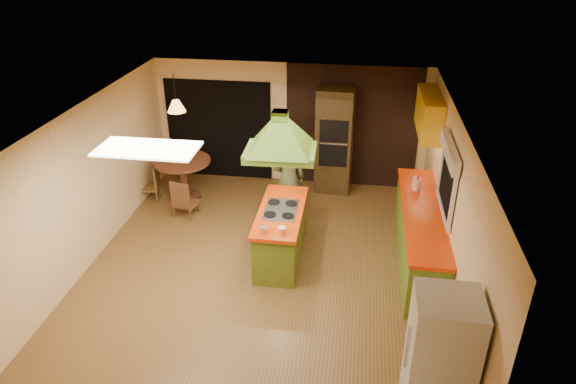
% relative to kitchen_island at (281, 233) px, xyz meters
% --- Properties ---
extents(ground, '(6.50, 6.50, 0.00)m').
position_rel_kitchen_island_xyz_m(ground, '(-0.25, -0.37, -0.44)').
color(ground, brown).
rests_on(ground, ground).
extents(room_walls, '(5.50, 6.50, 6.50)m').
position_rel_kitchen_island_xyz_m(room_walls, '(-0.25, -0.37, 0.81)').
color(room_walls, '#FFE6B6').
rests_on(room_walls, ground).
extents(ceiling_plane, '(6.50, 6.50, 0.00)m').
position_rel_kitchen_island_xyz_m(ceiling_plane, '(-0.25, -0.37, 2.06)').
color(ceiling_plane, silver).
rests_on(ceiling_plane, room_walls).
extents(brick_panel, '(2.64, 0.03, 2.50)m').
position_rel_kitchen_island_xyz_m(brick_panel, '(1.00, 2.86, 0.81)').
color(brick_panel, '#381E14').
rests_on(brick_panel, ground).
extents(nook_opening, '(2.20, 0.03, 2.10)m').
position_rel_kitchen_island_xyz_m(nook_opening, '(-1.75, 2.86, 0.61)').
color(nook_opening, black).
rests_on(nook_opening, ground).
extents(right_counter, '(0.62, 3.05, 0.92)m').
position_rel_kitchen_island_xyz_m(right_counter, '(2.20, 0.23, 0.02)').
color(right_counter, olive).
rests_on(right_counter, ground).
extents(upper_cabinets, '(0.34, 1.40, 0.70)m').
position_rel_kitchen_island_xyz_m(upper_cabinets, '(2.32, 1.83, 1.51)').
color(upper_cabinets, yellow).
rests_on(upper_cabinets, room_walls).
extents(window_right, '(0.12, 1.35, 1.06)m').
position_rel_kitchen_island_xyz_m(window_right, '(2.45, 0.03, 1.33)').
color(window_right, black).
rests_on(window_right, room_walls).
extents(fluor_panel, '(1.20, 0.60, 0.03)m').
position_rel_kitchen_island_xyz_m(fluor_panel, '(-1.35, -1.57, 2.04)').
color(fluor_panel, white).
rests_on(fluor_panel, ceiling_plane).
extents(kitchen_island, '(0.71, 1.74, 0.89)m').
position_rel_kitchen_island_xyz_m(kitchen_island, '(0.00, 0.00, 0.00)').
color(kitchen_island, '#60701C').
rests_on(kitchen_island, ground).
extents(range_hood, '(1.06, 0.78, 0.79)m').
position_rel_kitchen_island_xyz_m(range_hood, '(-0.00, -0.00, 1.81)').
color(range_hood, '#54781E').
rests_on(range_hood, ceiling_plane).
extents(man, '(0.69, 0.56, 1.65)m').
position_rel_kitchen_island_xyz_m(man, '(-0.05, 1.22, 0.38)').
color(man, '#4C532C').
rests_on(man, ground).
extents(refrigerator, '(0.67, 0.64, 1.63)m').
position_rel_kitchen_island_xyz_m(refrigerator, '(2.12, -2.80, 0.37)').
color(refrigerator, silver).
rests_on(refrigerator, ground).
extents(wall_oven, '(0.74, 0.64, 2.13)m').
position_rel_kitchen_island_xyz_m(wall_oven, '(0.67, 2.58, 0.62)').
color(wall_oven, '#4B3618').
rests_on(wall_oven, ground).
extents(dining_table, '(1.09, 1.09, 0.82)m').
position_rel_kitchen_island_xyz_m(dining_table, '(-2.21, 1.77, 0.13)').
color(dining_table, brown).
rests_on(dining_table, ground).
extents(chair_left, '(0.44, 0.44, 0.70)m').
position_rel_kitchen_island_xyz_m(chair_left, '(-2.91, 1.67, -0.09)').
color(chair_left, brown).
rests_on(chair_left, ground).
extents(chair_near, '(0.49, 0.49, 0.74)m').
position_rel_kitchen_island_xyz_m(chair_near, '(-1.96, 1.12, -0.07)').
color(chair_near, brown).
rests_on(chair_near, ground).
extents(pendant_lamp, '(0.41, 0.41, 0.22)m').
position_rel_kitchen_island_xyz_m(pendant_lamp, '(-2.21, 1.77, 1.46)').
color(pendant_lamp, '#FF9E3F').
rests_on(pendant_lamp, ceiling_plane).
extents(canister_large, '(0.15, 0.15, 0.20)m').
position_rel_kitchen_island_xyz_m(canister_large, '(2.15, 0.96, 0.58)').
color(canister_large, '#FFE7CD').
rests_on(canister_large, right_counter).
extents(canister_medium, '(0.13, 0.13, 0.18)m').
position_rel_kitchen_island_xyz_m(canister_medium, '(2.15, 0.92, 0.57)').
color(canister_medium, '#FFE9CD').
rests_on(canister_medium, right_counter).
extents(canister_small, '(0.13, 0.13, 0.16)m').
position_rel_kitchen_island_xyz_m(canister_small, '(2.15, 0.95, 0.56)').
color(canister_small, '#FFF2CD').
rests_on(canister_small, right_counter).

